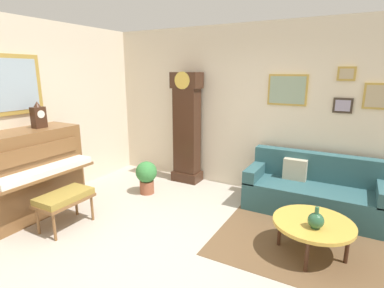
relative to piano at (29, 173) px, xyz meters
The scene contains 12 objects.
ground_plane 2.34m from the piano, ahead, with size 6.40×6.00×0.10m, color #B2A899.
wall_left 0.88m from the piano, 159.15° to the left, with size 0.13×4.90×2.80m.
wall_back 3.48m from the piano, 48.49° to the left, with size 5.30×0.13×2.80m.
area_rug 3.79m from the piano, 15.83° to the left, with size 2.10×1.50×0.01m, color brown.
piano is the anchor object (origin of this frame).
piano_bench 0.76m from the piano, ahead, with size 0.42×0.70×0.48m.
grandfather_clock 2.64m from the piano, 61.07° to the left, with size 0.52×0.34×2.03m.
couch 4.12m from the piano, 30.39° to the left, with size 1.90×0.80×0.84m.
coffee_table 3.81m from the piano, 14.11° to the left, with size 0.88×0.88×0.40m.
mantel_clock 0.83m from the piano, 89.38° to the left, with size 0.13×0.18×0.38m.
green_jug 3.80m from the piano, 11.97° to the left, with size 0.17×0.17×0.24m.
potted_plant 1.76m from the piano, 55.70° to the left, with size 0.36×0.36×0.56m.
Camera 1 is at (1.73, -2.52, 2.03)m, focal length 27.87 mm.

